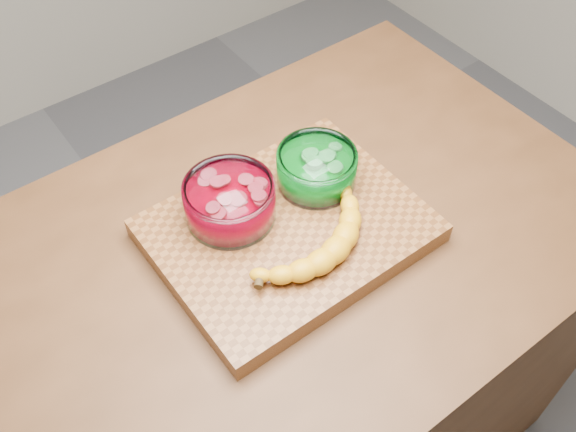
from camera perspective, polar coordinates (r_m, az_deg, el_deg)
counter at (r=1.52m, az=0.00°, el=-12.49°), size 1.20×0.80×0.90m
cutting_board at (r=1.12m, az=0.00°, el=-1.31°), size 0.45×0.35×0.04m
bowl_red at (r=1.10m, az=-5.20°, el=1.29°), size 0.16×0.16×0.07m
bowl_green at (r=1.15m, az=2.55°, el=4.26°), size 0.14×0.14×0.07m
banana at (r=1.06m, az=2.10°, el=-1.97°), size 0.29×0.16×0.04m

